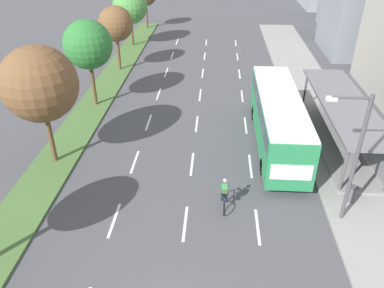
% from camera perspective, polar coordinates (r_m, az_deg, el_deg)
% --- Properties ---
extents(median_strip, '(2.60, 52.00, 0.12)m').
position_cam_1_polar(median_strip, '(31.97, -14.06, 6.36)').
color(median_strip, '#4C7038').
rests_on(median_strip, ground).
extents(sidewalk_right, '(4.50, 52.00, 0.15)m').
position_cam_1_polar(sidewalk_right, '(31.54, 18.18, 5.40)').
color(sidewalk_right, gray).
rests_on(sidewalk_right, ground).
extents(lane_divider_left, '(0.14, 44.14, 0.01)m').
position_cam_1_polar(lane_divider_left, '(27.86, -6.50, 3.25)').
color(lane_divider_left, white).
rests_on(lane_divider_left, ground).
extents(lane_divider_center, '(0.14, 44.14, 0.01)m').
position_cam_1_polar(lane_divider_center, '(27.49, 0.72, 3.05)').
color(lane_divider_center, white).
rests_on(lane_divider_center, ground).
extents(lane_divider_right, '(0.14, 44.14, 0.01)m').
position_cam_1_polar(lane_divider_right, '(27.55, 8.01, 2.80)').
color(lane_divider_right, white).
rests_on(lane_divider_right, ground).
extents(bus_shelter, '(2.90, 11.57, 2.86)m').
position_cam_1_polar(bus_shelter, '(26.03, 21.95, 3.60)').
color(bus_shelter, gray).
rests_on(bus_shelter, sidewalk_right).
extents(bus, '(2.54, 11.29, 3.37)m').
position_cam_1_polar(bus, '(24.62, 12.75, 4.15)').
color(bus, '#28844C').
rests_on(bus, ground).
extents(cyclist, '(0.46, 1.82, 1.71)m').
position_cam_1_polar(cyclist, '(19.39, 4.86, -7.59)').
color(cyclist, black).
rests_on(cyclist, ground).
extents(median_tree_second, '(4.21, 4.21, 7.01)m').
position_cam_1_polar(median_tree_second, '(22.47, -21.87, 8.29)').
color(median_tree_second, brown).
rests_on(median_tree_second, median_strip).
extents(median_tree_third, '(3.58, 3.58, 6.51)m').
position_cam_1_polar(median_tree_third, '(29.59, -15.31, 14.11)').
color(median_tree_third, brown).
rests_on(median_tree_third, median_strip).
extents(median_tree_fourth, '(3.19, 3.19, 5.89)m').
position_cam_1_polar(median_tree_fourth, '(37.20, -11.34, 17.18)').
color(median_tree_fourth, brown).
rests_on(median_tree_fourth, median_strip).
extents(median_tree_fifth, '(3.81, 3.81, 6.18)m').
position_cam_1_polar(median_tree_fifth, '(45.01, -9.26, 19.66)').
color(median_tree_fifth, brown).
rests_on(median_tree_fifth, median_strip).
extents(streetlight, '(1.91, 0.24, 6.50)m').
position_cam_1_polar(streetlight, '(18.21, 23.01, -1.19)').
color(streetlight, '#4C4C51').
rests_on(streetlight, sidewalk_right).
extents(trash_bin, '(0.52, 0.52, 0.85)m').
position_cam_1_polar(trash_bin, '(21.39, 22.82, -6.87)').
color(trash_bin, '#4C4C51').
rests_on(trash_bin, sidewalk_right).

